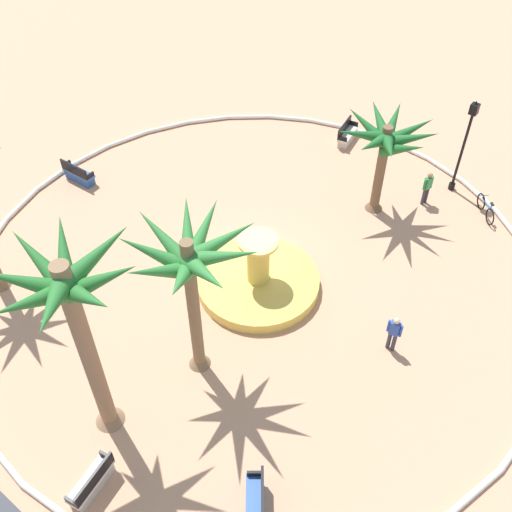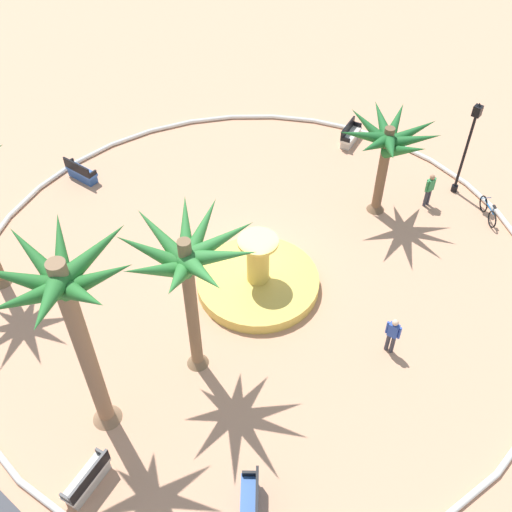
# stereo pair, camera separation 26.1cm
# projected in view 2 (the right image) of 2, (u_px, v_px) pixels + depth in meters

# --- Properties ---
(ground_plane) EXTENTS (80.00, 80.00, 0.00)m
(ground_plane) POSITION_uv_depth(u_px,v_px,m) (255.00, 269.00, 23.18)
(ground_plane) COLOR tan
(plaza_curb) EXTENTS (21.93, 21.93, 0.20)m
(plaza_curb) POSITION_uv_depth(u_px,v_px,m) (255.00, 268.00, 23.11)
(plaza_curb) COLOR silver
(plaza_curb) RESTS_ON ground
(fountain) EXTENTS (4.59, 4.59, 2.39)m
(fountain) POSITION_uv_depth(u_px,v_px,m) (258.00, 280.00, 22.33)
(fountain) COLOR gold
(fountain) RESTS_ON ground
(palm_tree_near_fountain) EXTENTS (4.17, 4.08, 5.92)m
(palm_tree_near_fountain) POSITION_uv_depth(u_px,v_px,m) (188.00, 264.00, 16.78)
(palm_tree_near_fountain) COLOR brown
(palm_tree_near_fountain) RESTS_ON ground
(palm_tree_by_curb) EXTENTS (4.00, 4.11, 4.36)m
(palm_tree_by_curb) POSITION_uv_depth(u_px,v_px,m) (388.00, 142.00, 23.29)
(palm_tree_by_curb) COLOR brown
(palm_tree_by_curb) RESTS_ON ground
(palm_tree_far_side) EXTENTS (3.96, 4.01, 7.21)m
(palm_tree_far_side) POSITION_uv_depth(u_px,v_px,m) (69.00, 305.00, 14.76)
(palm_tree_far_side) COLOR #8E6B4C
(palm_tree_far_side) RESTS_ON ground
(bench_east) EXTENTS (1.62, 0.57, 1.00)m
(bench_east) POSITION_uv_depth(u_px,v_px,m) (82.00, 173.00, 26.97)
(bench_east) COLOR #335BA8
(bench_east) RESTS_ON ground
(bench_west) EXTENTS (0.78, 1.66, 1.00)m
(bench_west) POSITION_uv_depth(u_px,v_px,m) (350.00, 136.00, 29.06)
(bench_west) COLOR beige
(bench_west) RESTS_ON ground
(bench_north) EXTENTS (1.37, 1.57, 1.00)m
(bench_north) POSITION_uv_depth(u_px,v_px,m) (250.00, 504.00, 16.39)
(bench_north) COLOR #335BA8
(bench_north) RESTS_ON ground
(bench_southeast) EXTENTS (0.76, 1.66, 1.00)m
(bench_southeast) POSITION_uv_depth(u_px,v_px,m) (88.00, 480.00, 16.86)
(bench_southeast) COLOR beige
(bench_southeast) RESTS_ON ground
(lamppost) EXTENTS (0.32, 0.32, 4.43)m
(lamppost) POSITION_uv_depth(u_px,v_px,m) (468.00, 142.00, 24.79)
(lamppost) COLOR black
(lamppost) RESTS_ON ground
(bicycle_red_frame) EXTENTS (1.23, 1.29, 0.94)m
(bicycle_red_frame) POSITION_uv_depth(u_px,v_px,m) (488.00, 211.00, 25.05)
(bicycle_red_frame) COLOR black
(bicycle_red_frame) RESTS_ON ground
(person_cyclist_helmet) EXTENTS (0.30, 0.51, 1.62)m
(person_cyclist_helmet) POSITION_uv_depth(u_px,v_px,m) (430.00, 188.00, 25.29)
(person_cyclist_helmet) COLOR #33333D
(person_cyclist_helmet) RESTS_ON ground
(person_cyclist_photo) EXTENTS (0.53, 0.23, 1.61)m
(person_cyclist_photo) POSITION_uv_depth(u_px,v_px,m) (392.00, 334.00, 19.83)
(person_cyclist_photo) COLOR #33333D
(person_cyclist_photo) RESTS_ON ground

